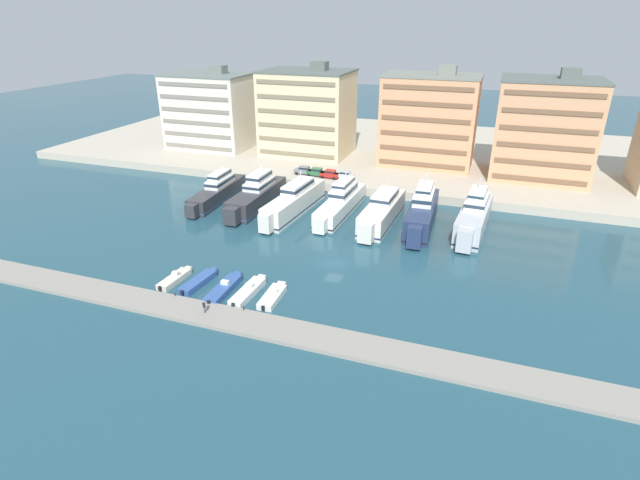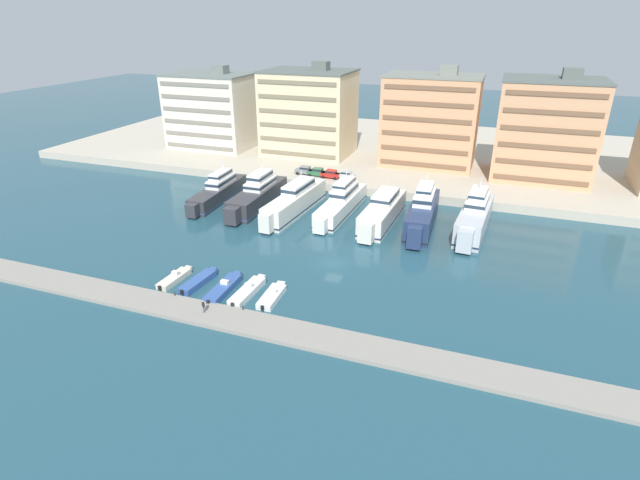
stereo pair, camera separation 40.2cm
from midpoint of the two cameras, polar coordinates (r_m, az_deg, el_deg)
name	(u,v)px [view 2 (the right image)]	position (r m, az deg, el deg)	size (l,w,h in m)	color
ground_plane	(334,263)	(74.14, 1.73, -2.67)	(400.00, 400.00, 0.00)	#234C5B
quay_promenade	(414,152)	(134.01, 10.75, 9.83)	(180.00, 70.00, 1.72)	#BCB29E
pier_dock	(282,331)	(58.98, -4.12, -10.28)	(120.00, 4.66, 0.51)	gray
yacht_charcoal_far_left	(218,191)	(100.57, -11.42, 5.54)	(4.51, 20.80, 7.31)	#333338
yacht_charcoal_left	(257,195)	(96.00, -7.05, 5.14)	(4.72, 21.15, 8.12)	#333338
yacht_ivory_mid_left	(295,201)	(92.23, -2.78, 4.45)	(5.17, 22.57, 7.28)	silver
yacht_white_center_left	(341,202)	(92.25, 2.59, 4.37)	(4.45, 22.01, 7.69)	white
yacht_ivory_center	(382,212)	(88.10, 7.27, 3.24)	(4.99, 20.21, 7.05)	silver
yacht_navy_center_right	(422,212)	(87.68, 11.76, 3.15)	(4.90, 20.79, 8.90)	navy
yacht_silver_mid_right	(474,217)	(87.90, 17.37, 2.54)	(5.38, 20.26, 8.74)	silver
motorboat_cream_far_left	(175,278)	(72.02, -16.10, -4.20)	(1.94, 6.77, 1.36)	beige
motorboat_blue_left	(199,281)	(70.32, -13.55, -4.60)	(2.28, 7.47, 0.90)	#33569E
motorboat_blue_mid_left	(224,288)	(67.93, -10.77, -5.40)	(2.13, 8.57, 1.42)	#33569E
motorboat_white_center_left	(248,291)	(66.68, -8.07, -5.79)	(2.02, 8.33, 1.46)	white
motorboat_white_center	(272,296)	(65.30, -5.30, -6.38)	(2.28, 6.91, 1.28)	white
car_grey_far_left	(305,170)	(109.75, -1.64, 8.01)	(4.12, 1.95, 1.80)	slate
car_green_left	(317,172)	(108.41, -0.20, 7.81)	(4.15, 2.03, 1.80)	#2D6642
car_red_mid_left	(331,174)	(107.09, 1.34, 7.59)	(4.19, 2.11, 1.80)	red
car_silver_center_left	(346,175)	(106.45, 3.09, 7.45)	(4.18, 2.09, 1.80)	#B7BCC1
apartment_block_far_left	(213,110)	(135.58, -12.10, 14.28)	(21.02, 15.10, 20.44)	silver
apartment_block_left	(309,113)	(125.40, -1.19, 14.34)	(21.11, 15.66, 21.94)	beige
apartment_block_mid_left	(430,121)	(117.95, 12.58, 13.16)	(20.92, 13.00, 22.02)	tan
apartment_block_center_left	(546,130)	(115.05, 24.51, 11.40)	(19.68, 15.14, 22.42)	tan
pedestrian_near_edge	(203,305)	(62.64, -13.01, -7.29)	(0.52, 0.46, 1.66)	#4C515B
bollard_west	(175,293)	(67.42, -16.12, -5.87)	(0.20, 0.20, 0.61)	#2D2D33
bollard_west_mid	(243,307)	(62.61, -8.63, -7.62)	(0.20, 0.20, 0.61)	#2D2D33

